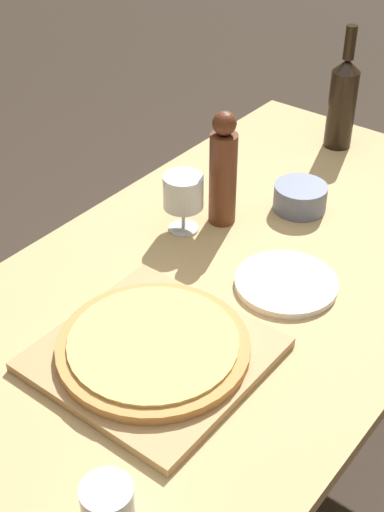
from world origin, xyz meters
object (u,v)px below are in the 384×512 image
(pizza, at_px, (153,346))
(wine_bottle, at_px, (342,101))
(wine_glass, at_px, (183,193))
(small_bowl, at_px, (300,197))
(pepper_mill, at_px, (223,171))

(pizza, relative_size, wine_bottle, 1.05)
(wine_glass, xyz_separation_m, small_bowl, (0.16, 0.23, -0.06))
(wine_bottle, height_order, small_bowl, wine_bottle)
(wine_bottle, distance_m, pepper_mill, 0.48)
(pizza, bearing_deg, small_bowl, 95.25)
(wine_bottle, height_order, pepper_mill, wine_bottle)
(wine_bottle, bearing_deg, pizza, -81.40)
(pizza, distance_m, wine_bottle, 0.92)
(pizza, distance_m, small_bowl, 0.57)
(small_bowl, bearing_deg, wine_bottle, 104.22)
(pizza, xyz_separation_m, pepper_mill, (-0.16, 0.42, 0.09))
(wine_glass, bearing_deg, small_bowl, 55.68)
(pizza, height_order, wine_glass, wine_glass)
(pizza, xyz_separation_m, wine_bottle, (-0.14, 0.90, 0.10))
(wine_bottle, distance_m, small_bowl, 0.35)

